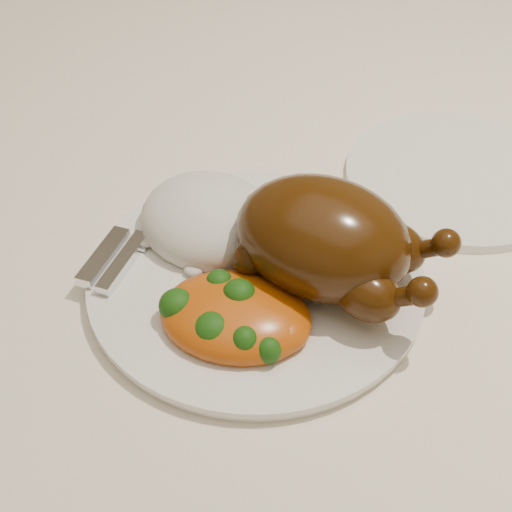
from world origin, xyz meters
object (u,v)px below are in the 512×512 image
Objects in this scene: side_plate at (456,176)px; roast_chicken at (327,240)px; dinner_plate at (256,278)px; dining_table at (334,234)px.

roast_chicken is at bearing -97.06° from side_plate.
dinner_plate is at bearing -107.73° from side_plate.
dining_table is 5.75× the size of dinner_plate.
side_plate reaches higher than dining_table.
dining_table is at bearing 99.97° from dinner_plate.
dining_table is 8.65× the size of roast_chicken.
dining_table is at bearing -161.43° from side_plate.
dinner_plate is at bearing -80.03° from dining_table.
dinner_plate is 1.27× the size of side_plate.
dinner_plate reaches higher than side_plate.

